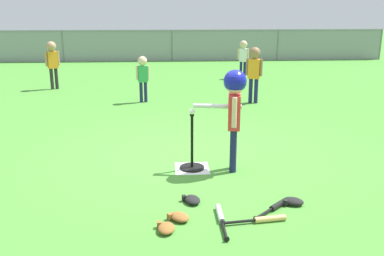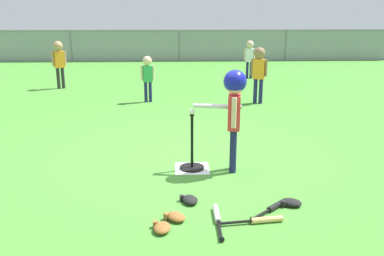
% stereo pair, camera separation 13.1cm
% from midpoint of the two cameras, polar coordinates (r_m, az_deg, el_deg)
% --- Properties ---
extents(ground_plane, '(60.00, 60.00, 0.00)m').
position_cam_midpoint_polar(ground_plane, '(6.03, -1.80, -3.82)').
color(ground_plane, '#478C33').
extents(home_plate, '(0.44, 0.44, 0.01)m').
position_cam_midpoint_polar(home_plate, '(5.60, -0.67, -5.38)').
color(home_plate, white).
rests_on(home_plate, ground_plane).
extents(batting_tee, '(0.32, 0.32, 0.73)m').
position_cam_midpoint_polar(batting_tee, '(5.56, -0.68, -4.27)').
color(batting_tee, black).
rests_on(batting_tee, ground_plane).
extents(baseball_on_tee, '(0.07, 0.07, 0.07)m').
position_cam_midpoint_polar(baseball_on_tee, '(5.37, -0.70, 2.21)').
color(baseball_on_tee, white).
rests_on(baseball_on_tee, batting_tee).
extents(batter_child, '(0.65, 0.37, 1.30)m').
position_cam_midpoint_polar(batter_child, '(5.30, 4.92, 3.75)').
color(batter_child, '#191E4C').
rests_on(batter_child, ground_plane).
extents(fielder_near_left, '(0.29, 0.20, 1.00)m').
position_cam_midpoint_polar(fielder_near_left, '(9.31, -6.98, 7.30)').
color(fielder_near_left, '#191E4C').
rests_on(fielder_near_left, ground_plane).
extents(fielder_deep_right, '(0.33, 0.24, 1.20)m').
position_cam_midpoint_polar(fielder_deep_right, '(9.24, 7.88, 8.00)').
color(fielder_deep_right, '#191E4C').
rests_on(fielder_deep_right, ground_plane).
extents(fielder_deep_left, '(0.31, 0.21, 1.07)m').
position_cam_midpoint_polar(fielder_deep_left, '(12.43, 6.53, 9.75)').
color(fielder_deep_left, '#191E4C').
rests_on(fielder_deep_left, ground_plane).
extents(fielder_deep_center, '(0.31, 0.24, 1.18)m').
position_cam_midpoint_polar(fielder_deep_center, '(11.27, -18.43, 8.75)').
color(fielder_deep_center, '#262626').
rests_on(fielder_deep_center, ground_plane).
extents(spare_bat_silver, '(0.06, 0.66, 0.06)m').
position_cam_midpoint_polar(spare_bat_silver, '(4.34, 2.97, -11.73)').
color(spare_bat_silver, silver).
rests_on(spare_bat_silver, ground_plane).
extents(spare_bat_wood, '(0.64, 0.14, 0.06)m').
position_cam_midpoint_polar(spare_bat_wood, '(4.34, 8.66, -11.94)').
color(spare_bat_wood, '#DBB266').
rests_on(spare_bat_wood, ground_plane).
extents(spare_bat_black, '(0.46, 0.43, 0.06)m').
position_cam_midpoint_polar(spare_bat_black, '(4.61, 10.28, -10.23)').
color(spare_bat_black, black).
rests_on(spare_bat_black, ground_plane).
extents(glove_by_plate, '(0.22, 0.26, 0.07)m').
position_cam_midpoint_polar(glove_by_plate, '(4.67, -0.81, -9.52)').
color(glove_by_plate, black).
rests_on(glove_by_plate, ground_plane).
extents(glove_near_bats, '(0.27, 0.24, 0.07)m').
position_cam_midpoint_polar(glove_near_bats, '(4.74, 12.51, -9.51)').
color(glove_near_bats, black).
rests_on(glove_near_bats, ground_plane).
extents(glove_tossed_aside, '(0.26, 0.27, 0.07)m').
position_cam_midpoint_polar(glove_tossed_aside, '(4.33, -2.61, -11.74)').
color(glove_tossed_aside, brown).
rests_on(glove_tossed_aside, ground_plane).
extents(glove_outfield_drop, '(0.18, 0.23, 0.07)m').
position_cam_midpoint_polar(glove_outfield_drop, '(4.15, -4.41, -13.14)').
color(glove_outfield_drop, brown).
rests_on(glove_outfield_drop, ground_plane).
extents(outfield_fence, '(16.06, 0.06, 1.15)m').
position_cam_midpoint_polar(outfield_fence, '(16.23, -2.96, 11.06)').
color(outfield_fence, slate).
rests_on(outfield_fence, ground_plane).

